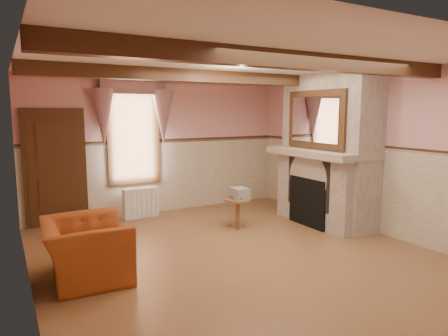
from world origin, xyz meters
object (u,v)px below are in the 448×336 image
side_table (237,213)px  bowl (319,147)px  mantel_clock (294,141)px  armchair (86,250)px  oil_lamp (308,140)px  radiator (141,203)px

side_table → bowl: bowl is taller
bowl → mantel_clock: 0.74m
armchair → mantel_clock: (4.35, 1.26, 1.14)m
oil_lamp → armchair: bearing=-169.0°
armchair → mantel_clock: bearing=-70.6°
armchair → bowl: (4.35, 0.52, 1.08)m
mantel_clock → armchair: bearing=-163.9°
mantel_clock → oil_lamp: bearing=-90.0°
armchair → oil_lamp: oil_lamp is taller
side_table → mantel_clock: 1.99m
bowl → oil_lamp: (0.00, 0.32, 0.10)m
armchair → oil_lamp: bearing=-75.7°
armchair → side_table: size_ratio=2.12×
armchair → oil_lamp: size_ratio=4.17×
oil_lamp → radiator: bearing=148.8°
oil_lamp → bowl: bearing=-90.0°
mantel_clock → oil_lamp: 0.41m
side_table → radiator: (-1.30, 1.60, 0.02)m
armchair → bowl: bearing=-79.8°
radiator → oil_lamp: (2.82, -1.71, 1.26)m
side_table → bowl: size_ratio=1.76×
mantel_clock → oil_lamp: size_ratio=0.86×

